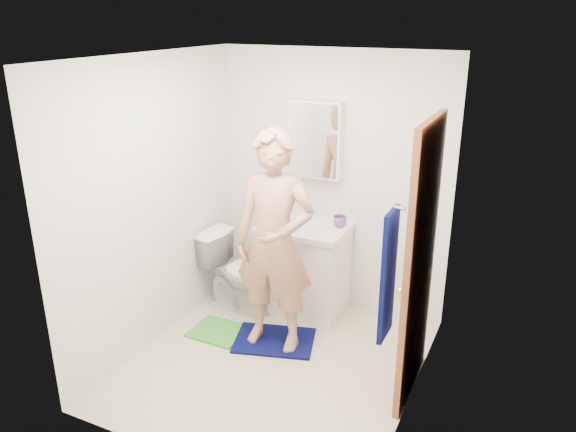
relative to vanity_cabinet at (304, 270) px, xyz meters
The scene contains 22 objects.
floor 1.01m from the vanity_cabinet, 80.69° to the right, with size 2.20×2.40×0.02m, color beige.
ceiling 2.21m from the vanity_cabinet, 80.69° to the right, with size 2.20×2.40×0.02m, color white.
wall_back 0.87m from the vanity_cabinet, 63.05° to the left, with size 2.20×0.02×2.40m, color silver.
wall_front 2.28m from the vanity_cabinet, 85.96° to the right, with size 2.20×0.02×2.40m, color silver.
wall_left 1.55m from the vanity_cabinet, 136.37° to the right, with size 0.02×2.40×2.40m, color silver.
wall_right 1.75m from the vanity_cabinet, 35.99° to the right, with size 0.02×2.40×2.40m, color silver.
vanity_cabinet is the anchor object (origin of this frame).
countertop 0.43m from the vanity_cabinet, ahead, with size 0.79×0.59×0.05m, color white.
sink_basin 0.44m from the vanity_cabinet, ahead, with size 0.40×0.40×0.03m, color white.
faucet 0.54m from the vanity_cabinet, 90.00° to the left, with size 0.03×0.03×0.12m, color silver.
medicine_cabinet 1.22m from the vanity_cabinet, 90.00° to the left, with size 0.50×0.12×0.70m, color white.
mirror_panel 1.21m from the vanity_cabinet, 90.00° to the left, with size 0.46×0.01×0.66m, color white.
door 1.57m from the vanity_cabinet, 32.20° to the right, with size 0.05×0.80×2.05m, color #A95A2E.
door_knob 1.69m from the vanity_cabinet, 42.72° to the right, with size 0.07×0.07×0.07m, color gold.
towel 2.08m from the vanity_cabinet, 51.53° to the right, with size 0.03×0.24×0.80m, color #070B43.
towel_hook 2.30m from the vanity_cabinet, 50.60° to the right, with size 0.02×0.02×0.06m, color silver.
toilet 0.60m from the vanity_cabinet, 155.79° to the right, with size 0.42×0.73×0.74m, color white.
bath_mat 0.76m from the vanity_cabinet, 88.98° to the right, with size 0.67×0.48×0.02m, color #070B43.
green_rug 0.98m from the vanity_cabinet, 124.40° to the right, with size 0.47×0.40×0.02m, color green.
soap_dispenser 0.59m from the vanity_cabinet, 169.84° to the right, with size 0.09×0.09×0.19m, color #AA504F.
toothbrush_cup 0.59m from the vanity_cabinet, 19.29° to the left, with size 0.13×0.13×0.10m, color #894395.
man 0.87m from the vanity_cabinet, 87.12° to the right, with size 0.67×0.44×1.85m, color tan.
Camera 1 is at (1.76, -3.46, 2.69)m, focal length 35.00 mm.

